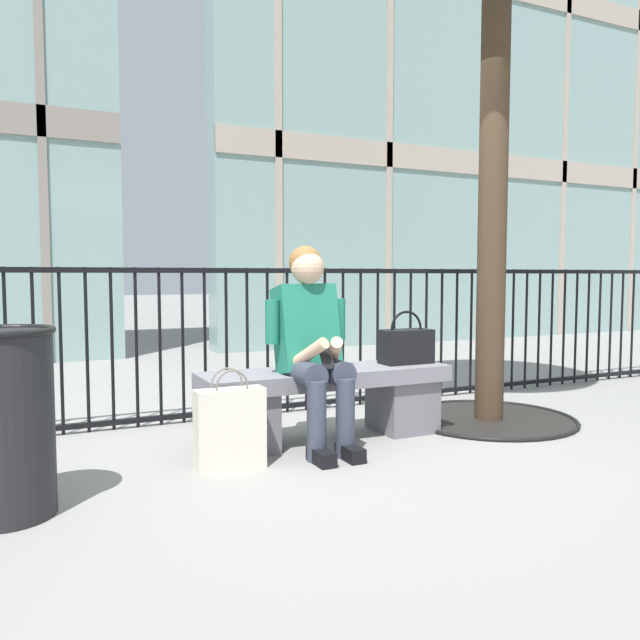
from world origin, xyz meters
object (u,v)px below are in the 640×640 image
object	(u,v)px
stone_bench	(327,397)
trash_can	(4,421)
handbag_on_bench	(406,345)
seated_person_with_phone	(312,340)
shopping_bag	(230,428)

from	to	relation	value
stone_bench	trash_can	distance (m)	1.87
handbag_on_bench	seated_person_with_phone	bearing A→B (deg)	-170.88
trash_can	seated_person_with_phone	bearing A→B (deg)	14.00
stone_bench	handbag_on_bench	distance (m)	0.65
shopping_bag	stone_bench	bearing A→B (deg)	23.75
stone_bench	shopping_bag	world-z (taller)	shopping_bag
seated_person_with_phone	shopping_bag	distance (m)	0.74
stone_bench	seated_person_with_phone	xyz separation A→B (m)	(-0.16, -0.13, 0.38)
stone_bench	handbag_on_bench	bearing A→B (deg)	-0.99
stone_bench	shopping_bag	bearing A→B (deg)	-156.25
seated_person_with_phone	shopping_bag	world-z (taller)	seated_person_with_phone
handbag_on_bench	trash_can	bearing A→B (deg)	-167.51
stone_bench	handbag_on_bench	world-z (taller)	handbag_on_bench
seated_person_with_phone	stone_bench	bearing A→B (deg)	38.95
seated_person_with_phone	trash_can	size ratio (longest dim) A/B	1.49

